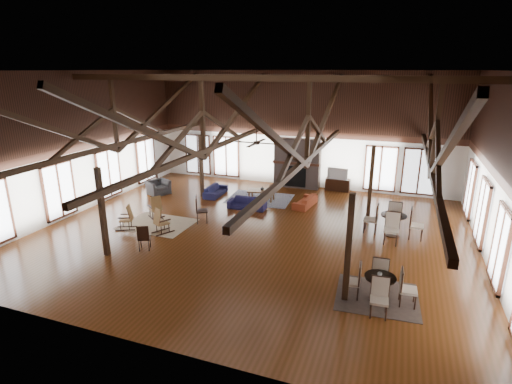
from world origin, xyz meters
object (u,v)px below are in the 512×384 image
(coffee_table, at_px, (261,191))
(armchair, at_px, (158,187))
(cafe_table_far, at_px, (393,221))
(tv_console, at_px, (338,185))
(sofa_navy_left, at_px, (216,191))
(sofa_navy_front, at_px, (247,203))
(cafe_table_near, at_px, (380,284))
(sofa_orange, at_px, (305,201))

(coffee_table, height_order, armchair, armchair)
(cafe_table_far, height_order, tv_console, cafe_table_far)
(tv_console, bearing_deg, sofa_navy_left, -152.20)
(sofa_navy_front, xyz_separation_m, sofa_navy_left, (-2.19, 1.31, -0.01))
(cafe_table_near, xyz_separation_m, tv_console, (-2.70, 10.01, -0.20))
(sofa_orange, bearing_deg, cafe_table_far, 69.01)
(sofa_navy_left, xyz_separation_m, cafe_table_far, (8.47, -2.23, 0.33))
(sofa_navy_front, bearing_deg, armchair, 172.13)
(sofa_navy_front, relative_size, cafe_table_near, 0.87)
(cafe_table_near, bearing_deg, tv_console, 105.10)
(cafe_table_far, relative_size, tv_console, 1.78)
(sofa_navy_left, height_order, armchair, armchair)
(cafe_table_near, xyz_separation_m, cafe_table_far, (0.19, 4.83, 0.06))
(tv_console, bearing_deg, cafe_table_near, -74.90)
(sofa_navy_front, distance_m, coffee_table, 1.40)
(sofa_navy_left, height_order, tv_console, tv_console)
(sofa_navy_front, distance_m, cafe_table_near, 8.38)
(armchair, xyz_separation_m, cafe_table_near, (11.12, -6.31, 0.17))
(sofa_navy_left, bearing_deg, coffee_table, -89.91)
(sofa_navy_front, xyz_separation_m, cafe_table_far, (6.28, -0.92, 0.32))
(armchair, bearing_deg, sofa_navy_left, -48.57)
(sofa_navy_front, bearing_deg, cafe_table_near, -44.99)
(sofa_navy_front, relative_size, sofa_navy_left, 1.03)
(sofa_orange, height_order, armchair, armchair)
(tv_console, bearing_deg, sofa_navy_front, -128.52)
(sofa_orange, bearing_deg, sofa_navy_left, -82.78)
(sofa_navy_left, distance_m, tv_console, 6.31)
(sofa_navy_left, distance_m, coffee_table, 2.41)
(armchair, bearing_deg, sofa_navy_front, -69.81)
(sofa_orange, bearing_deg, cafe_table_near, 35.98)
(coffee_table, bearing_deg, sofa_orange, -16.04)
(armchair, height_order, tv_console, armchair)
(sofa_orange, distance_m, coffee_table, 2.18)
(coffee_table, distance_m, armchair, 5.31)
(coffee_table, bearing_deg, sofa_navy_front, -111.44)
(armchair, xyz_separation_m, tv_console, (8.42, 3.70, -0.03))
(sofa_navy_front, xyz_separation_m, armchair, (-5.03, 0.55, 0.09))
(sofa_navy_front, relative_size, cafe_table_far, 0.78)
(armchair, relative_size, cafe_table_near, 0.53)
(sofa_navy_left, bearing_deg, sofa_navy_front, -122.18)
(tv_console, bearing_deg, armchair, -156.27)
(sofa_navy_left, distance_m, armchair, 2.94)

